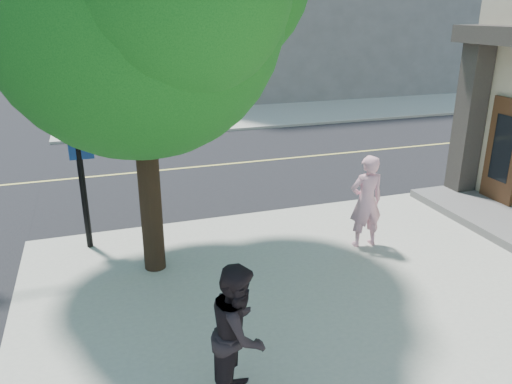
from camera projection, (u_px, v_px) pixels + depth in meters
name	position (u px, v px, depth m)	size (l,w,h in m)	color
ground	(76.00, 240.00, 10.95)	(140.00, 140.00, 0.00)	black
road_ew	(77.00, 178.00, 14.96)	(140.00, 9.00, 0.01)	black
sidewalk_ne	(287.00, 83.00, 34.09)	(29.00, 25.00, 0.12)	#A7A696
man_on_phone	(366.00, 201.00, 10.13)	(0.71, 0.47, 1.95)	pink
pedestrian	(239.00, 333.00, 6.08)	(0.90, 0.70, 1.85)	black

